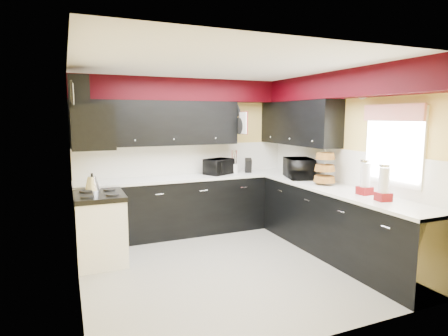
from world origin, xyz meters
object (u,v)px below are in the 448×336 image
knife_block (248,166)px  kettle (92,183)px  utensil_crock (234,168)px  toaster_oven (219,167)px  microwave (299,168)px

knife_block → kettle: knife_block is taller
utensil_crock → kettle: bearing=-167.8°
toaster_oven → utensil_crock: size_ratio=2.74×
microwave → knife_block: 0.96m
microwave → utensil_crock: size_ratio=3.47×
toaster_oven → knife_block: (0.53, -0.03, -0.01)m
utensil_crock → kettle: 2.40m
microwave → kettle: (-3.06, 0.37, -0.09)m
toaster_oven → knife_block: 0.53m
toaster_oven → kettle: size_ratio=2.20×
utensil_crock → knife_block: knife_block is taller
utensil_crock → knife_block: size_ratio=0.68×
microwave → kettle: bearing=100.7°
microwave → utensil_crock: 1.14m
toaster_oven → kettle: 2.12m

